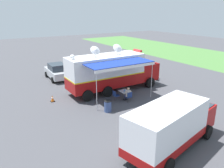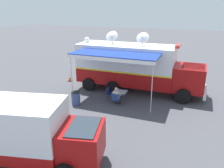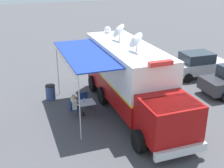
{
  "view_description": "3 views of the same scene",
  "coord_description": "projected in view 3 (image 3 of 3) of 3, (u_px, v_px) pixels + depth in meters",
  "views": [
    {
      "loc": [
        17.54,
        -10.32,
        7.4
      ],
      "look_at": [
        2.1,
        -0.61,
        1.45
      ],
      "focal_mm": 36.19,
      "sensor_mm": 36.0,
      "label": 1
    },
    {
      "loc": [
        16.23,
        5.01,
        6.27
      ],
      "look_at": [
        2.21,
        -0.27,
        1.11
      ],
      "focal_mm": 36.95,
      "sensor_mm": 36.0,
      "label": 2
    },
    {
      "loc": [
        6.05,
        14.07,
        7.51
      ],
      "look_at": [
        0.82,
        -0.08,
        1.33
      ],
      "focal_mm": 47.17,
      "sensor_mm": 36.0,
      "label": 3
    }
  ],
  "objects": [
    {
      "name": "ground_plane",
      "position": [
        126.0,
        104.0,
        17.0
      ],
      "size": [
        100.0,
        100.0,
        0.0
      ],
      "primitive_type": "plane",
      "color": "#47474C"
    },
    {
      "name": "car_far_corner",
      "position": [
        197.0,
        64.0,
        20.92
      ],
      "size": [
        4.26,
        2.13,
        1.76
      ],
      "color": "#B2B5BA",
      "rests_on": "ground"
    },
    {
      "name": "command_truck",
      "position": [
        131.0,
        77.0,
        15.6
      ],
      "size": [
        4.9,
        9.51,
        4.53
      ],
      "color": "#9E0F0F",
      "rests_on": "ground"
    },
    {
      "name": "folding_chair_at_table",
      "position": [
        72.0,
        107.0,
        15.45
      ],
      "size": [
        0.48,
        0.48,
        0.87
      ],
      "color": "navy",
      "rests_on": "ground"
    },
    {
      "name": "folding_table",
      "position": [
        87.0,
        103.0,
        15.59
      ],
      "size": [
        0.81,
        0.81,
        0.73
      ],
      "color": "silver",
      "rests_on": "ground"
    },
    {
      "name": "lot_stripe",
      "position": [
        174.0,
        113.0,
        16.01
      ],
      "size": [
        0.16,
        4.8,
        0.01
      ],
      "primitive_type": "cube",
      "rotation": [
        0.0,
        0.0,
        -0.01
      ],
      "color": "silver",
      "rests_on": "ground"
    },
    {
      "name": "water_bottle",
      "position": [
        84.0,
        100.0,
        15.55
      ],
      "size": [
        0.07,
        0.07,
        0.22
      ],
      "color": "#4C99D8",
      "rests_on": "folding_table"
    },
    {
      "name": "seated_responder",
      "position": [
        75.0,
        105.0,
        15.46
      ],
      "size": [
        0.66,
        0.55,
        1.25
      ],
      "color": "silver",
      "rests_on": "ground"
    },
    {
      "name": "traffic_cone",
      "position": [
        102.0,
        71.0,
        21.42
      ],
      "size": [
        0.36,
        0.36,
        0.58
      ],
      "color": "black",
      "rests_on": "ground"
    },
    {
      "name": "trash_bin",
      "position": [
        50.0,
        92.0,
        17.43
      ],
      "size": [
        0.57,
        0.57,
        0.91
      ],
      "color": "#384C7F",
      "rests_on": "ground"
    },
    {
      "name": "folding_chair_beside_table",
      "position": [
        84.0,
        99.0,
        16.42
      ],
      "size": [
        0.48,
        0.48,
        0.87
      ],
      "color": "navy",
      "rests_on": "ground"
    }
  ]
}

